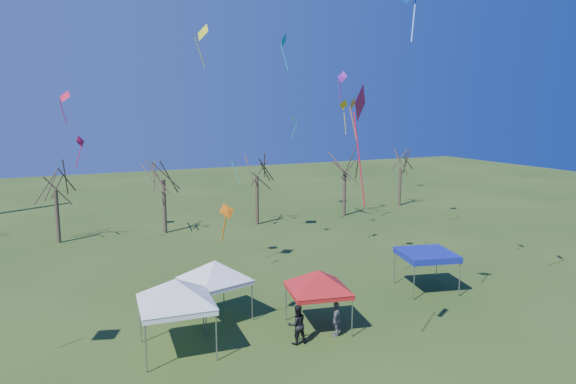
# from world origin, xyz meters

# --- Properties ---
(ground) EXTENTS (140.00, 140.00, 0.00)m
(ground) POSITION_xyz_m (0.00, 0.00, 0.00)
(ground) COLOR #284616
(ground) RESTS_ON ground
(tree_1) EXTENTS (3.42, 3.42, 7.54)m
(tree_1) POSITION_xyz_m (-10.77, 24.65, 5.79)
(tree_1) COLOR #3D2D21
(tree_1) RESTS_ON ground
(tree_2) EXTENTS (3.71, 3.71, 8.18)m
(tree_2) POSITION_xyz_m (-2.37, 24.38, 6.29)
(tree_2) COLOR #3D2D21
(tree_2) RESTS_ON ground
(tree_3) EXTENTS (3.59, 3.59, 7.91)m
(tree_3) POSITION_xyz_m (6.03, 24.04, 6.08)
(tree_3) COLOR #3D2D21
(tree_3) RESTS_ON ground
(tree_4) EXTENTS (3.58, 3.58, 7.89)m
(tree_4) POSITION_xyz_m (15.36, 24.00, 6.06)
(tree_4) COLOR #3D2D21
(tree_4) RESTS_ON ground
(tree_5) EXTENTS (3.39, 3.39, 7.46)m
(tree_5) POSITION_xyz_m (23.72, 26.07, 5.73)
(tree_5) COLOR #3D2D21
(tree_5) RESTS_ON ground
(tent_white_west) EXTENTS (4.36, 4.36, 3.86)m
(tent_white_west) POSITION_xyz_m (-6.48, 2.12, 3.11)
(tent_white_west) COLOR gray
(tent_white_west) RESTS_ON ground
(tent_white_mid) EXTENTS (3.92, 3.92, 3.57)m
(tent_white_mid) POSITION_xyz_m (-3.90, 4.81, 2.88)
(tent_white_mid) COLOR gray
(tent_white_mid) RESTS_ON ground
(tent_red) EXTENTS (3.81, 3.81, 3.42)m
(tent_red) POSITION_xyz_m (0.27, 1.60, 2.76)
(tent_red) COLOR gray
(tent_red) RESTS_ON ground
(tent_blue) EXTENTS (3.60, 3.60, 2.33)m
(tent_blue) POSITION_xyz_m (8.59, 3.63, 2.15)
(tent_blue) COLOR gray
(tent_blue) RESTS_ON ground
(person_dark) EXTENTS (0.94, 0.76, 1.84)m
(person_dark) POSITION_xyz_m (-1.36, 0.58, 0.92)
(person_dark) COLOR black
(person_dark) RESTS_ON ground
(person_grey) EXTENTS (0.98, 0.98, 1.67)m
(person_grey) POSITION_xyz_m (0.69, 0.52, 0.83)
(person_grey) COLOR slate
(person_grey) RESTS_ON ground
(kite_18) EXTENTS (0.50, 0.77, 1.91)m
(kite_18) POSITION_xyz_m (5.27, 8.03, 12.44)
(kite_18) COLOR purple
(kite_18) RESTS_ON ground
(kite_22) EXTENTS (0.73, 0.83, 2.30)m
(kite_22) POSITION_xyz_m (3.10, 21.63, 6.20)
(kite_22) COLOR #0DCBAE
(kite_22) RESTS_ON ground
(kite_17) EXTENTS (0.86, 0.79, 2.60)m
(kite_17) POSITION_xyz_m (5.94, 7.87, 10.83)
(kite_17) COLOR orange
(kite_17) RESTS_ON ground
(kite_1) EXTENTS (0.92, 0.72, 1.81)m
(kite_1) POSITION_xyz_m (-3.85, 2.80, 5.96)
(kite_1) COLOR orange
(kite_1) RESTS_ON ground
(kite_13) EXTENTS (0.88, 0.90, 2.26)m
(kite_13) POSITION_xyz_m (-8.91, 20.70, 8.23)
(kite_13) COLOR red
(kite_13) RESTS_ON ground
(kite_11) EXTENTS (1.10, 1.55, 3.08)m
(kite_11) POSITION_xyz_m (-0.72, 17.10, 15.89)
(kite_11) COLOR #D2E918
(kite_11) RESTS_ON ground
(kite_5) EXTENTS (1.23, 1.14, 4.53)m
(kite_5) POSITION_xyz_m (-0.82, -3.33, 10.77)
(kite_5) COLOR red
(kite_5) RESTS_ON ground
(kite_2) EXTENTS (1.25, 1.29, 2.70)m
(kite_2) POSITION_xyz_m (-9.64, 24.32, 11.51)
(kite_2) COLOR red
(kite_2) RESTS_ON ground
(kite_12) EXTENTS (1.03, 0.59, 3.06)m
(kite_12) POSITION_xyz_m (12.32, 19.44, 10.88)
(kite_12) COLOR yellow
(kite_12) RESTS_ON ground
(kite_19) EXTENTS (0.52, 0.75, 1.91)m
(kite_19) POSITION_xyz_m (7.88, 20.16, 9.64)
(kite_19) COLOR green
(kite_19) RESTS_ON ground
(kite_24) EXTENTS (0.81, 0.86, 2.27)m
(kite_24) POSITION_xyz_m (2.63, 10.72, 14.75)
(kite_24) COLOR #0B9BA8
(kite_24) RESTS_ON ground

